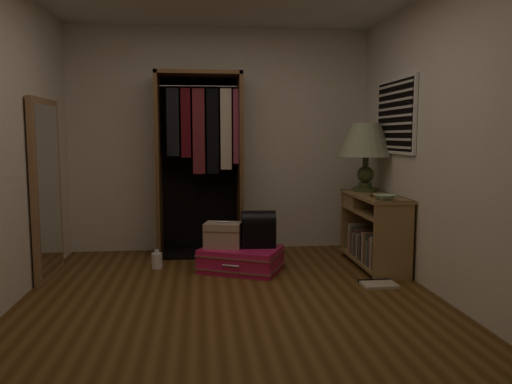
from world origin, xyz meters
TOP-DOWN VIEW (x-y plane):
  - ground at (0.00, 0.00)m, footprint 4.00×4.00m
  - room_walls at (0.08, 0.04)m, footprint 3.52×4.02m
  - console_bookshelf at (1.54, 1.03)m, footprint 0.42×1.12m
  - open_wardrobe at (-0.23, 1.77)m, footprint 0.97×0.50m
  - floor_mirror at (-1.70, 1.00)m, footprint 0.06×0.80m
  - pink_suitcase at (0.15, 0.98)m, footprint 0.94×0.84m
  - train_case at (-0.02, 1.03)m, footprint 0.42×0.33m
  - black_bag at (0.33, 1.01)m, footprint 0.35×0.24m
  - table_lamp at (1.54, 1.33)m, footprint 0.64×0.64m
  - brass_tray at (1.54, 0.82)m, footprint 0.30×0.30m
  - ceramic_bowl at (1.49, 0.61)m, footprint 0.22×0.22m
  - white_jug at (-0.70, 1.17)m, footprint 0.14×0.14m
  - floor_book at (1.35, 0.35)m, footprint 0.31×0.25m

SIDE VIEW (x-z plane):
  - ground at x=0.00m, z-range 0.00..0.00m
  - floor_book at x=1.35m, z-range 0.00..0.03m
  - white_jug at x=-0.70m, z-range -0.01..0.18m
  - pink_suitcase at x=0.15m, z-range 0.00..0.24m
  - train_case at x=-0.02m, z-range 0.23..0.50m
  - console_bookshelf at x=1.54m, z-range 0.02..0.77m
  - black_bag at x=0.33m, z-range 0.24..0.61m
  - brass_tray at x=1.54m, z-range 0.75..0.76m
  - ceramic_bowl at x=1.49m, z-range 0.75..0.80m
  - floor_mirror at x=-1.70m, z-range 0.00..1.70m
  - open_wardrobe at x=-0.23m, z-range 0.19..2.24m
  - table_lamp at x=1.54m, z-range 0.92..1.66m
  - room_walls at x=0.08m, z-range 0.20..2.80m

